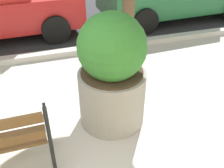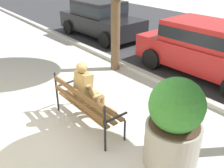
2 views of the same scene
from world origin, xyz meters
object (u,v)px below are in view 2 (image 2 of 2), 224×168
at_px(park_bench, 85,103).
at_px(bronze_statue_seated, 90,92).
at_px(parked_car_black, 100,18).
at_px(concrete_planter, 174,125).
at_px(parked_car_red, 205,47).

xyz_separation_m(park_bench, bronze_statue_seated, (-0.12, 0.21, 0.12)).
xyz_separation_m(bronze_statue_seated, parked_car_black, (-5.17, 4.02, 0.17)).
height_order(concrete_planter, parked_car_red, concrete_planter).
xyz_separation_m(park_bench, concrete_planter, (1.79, 0.55, 0.23)).
bearing_deg(parked_car_red, park_bench, -89.40).
relative_size(parked_car_black, parked_car_red, 1.00).
height_order(bronze_statue_seated, parked_car_black, parked_car_black).
bearing_deg(bronze_statue_seated, concrete_planter, 9.96).
xyz_separation_m(parked_car_black, parked_car_red, (5.25, 0.00, 0.00)).
distance_m(park_bench, concrete_planter, 1.88).
relative_size(concrete_planter, parked_car_red, 0.38).
relative_size(park_bench, parked_car_black, 0.43).
bearing_deg(park_bench, parked_car_red, 90.60).
xyz_separation_m(concrete_planter, parked_car_red, (-1.83, 3.69, 0.07)).
xyz_separation_m(bronze_statue_seated, parked_car_red, (0.08, 4.02, 0.17)).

